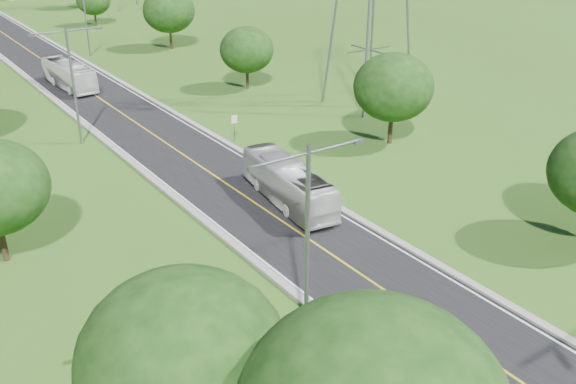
% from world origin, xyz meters
% --- Properties ---
extents(ground, '(260.00, 260.00, 0.00)m').
position_xyz_m(ground, '(0.00, 60.00, 0.00)').
color(ground, '#345517').
rests_on(ground, ground).
extents(road, '(8.00, 150.00, 0.06)m').
position_xyz_m(road, '(0.00, 66.00, 0.03)').
color(road, black).
rests_on(road, ground).
extents(curb_left, '(0.50, 150.00, 0.22)m').
position_xyz_m(curb_left, '(-4.25, 66.00, 0.11)').
color(curb_left, gray).
rests_on(curb_left, ground).
extents(curb_right, '(0.50, 150.00, 0.22)m').
position_xyz_m(curb_right, '(4.25, 66.00, 0.11)').
color(curb_right, gray).
rests_on(curb_right, ground).
extents(speed_limit_sign, '(0.55, 0.09, 2.40)m').
position_xyz_m(speed_limit_sign, '(5.20, 37.98, 1.60)').
color(speed_limit_sign, slate).
rests_on(speed_limit_sign, ground).
extents(streetlight_near_left, '(5.90, 0.25, 10.00)m').
position_xyz_m(streetlight_near_left, '(-6.00, 12.00, 5.94)').
color(streetlight_near_left, slate).
rests_on(streetlight_near_left, ground).
extents(streetlight_mid_left, '(5.90, 0.25, 10.00)m').
position_xyz_m(streetlight_mid_left, '(-6.00, 45.00, 5.94)').
color(streetlight_mid_left, slate).
rests_on(streetlight_mid_left, ground).
extents(streetlight_far_right, '(5.90, 0.25, 10.00)m').
position_xyz_m(streetlight_far_right, '(6.00, 78.00, 5.94)').
color(streetlight_far_right, slate).
rests_on(streetlight_far_right, ground).
extents(tree_la, '(7.14, 7.14, 8.30)m').
position_xyz_m(tree_la, '(-14.00, 8.00, 5.27)').
color(tree_la, black).
rests_on(tree_la, ground).
extents(tree_rb, '(6.72, 6.72, 7.82)m').
position_xyz_m(tree_rb, '(16.00, 30.00, 4.95)').
color(tree_rb, black).
rests_on(tree_rb, ground).
extents(tree_rc, '(5.88, 5.88, 6.84)m').
position_xyz_m(tree_rc, '(15.00, 52.00, 4.33)').
color(tree_rc, black).
rests_on(tree_rc, ground).
extents(tree_rd, '(7.14, 7.14, 8.30)m').
position_xyz_m(tree_rd, '(17.00, 76.00, 5.27)').
color(tree_rd, black).
rests_on(tree_rd, ground).
extents(tree_re, '(5.46, 5.46, 6.35)m').
position_xyz_m(tree_re, '(14.50, 100.00, 4.02)').
color(tree_re, black).
rests_on(tree_re, ground).
extents(bus_outbound, '(3.78, 10.58, 2.88)m').
position_xyz_m(bus_outbound, '(1.96, 25.10, 1.50)').
color(bus_outbound, silver).
rests_on(bus_outbound, road).
extents(bus_inbound, '(3.15, 10.58, 2.91)m').
position_xyz_m(bus_inbound, '(-1.22, 63.38, 1.51)').
color(bus_inbound, white).
rests_on(bus_inbound, road).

